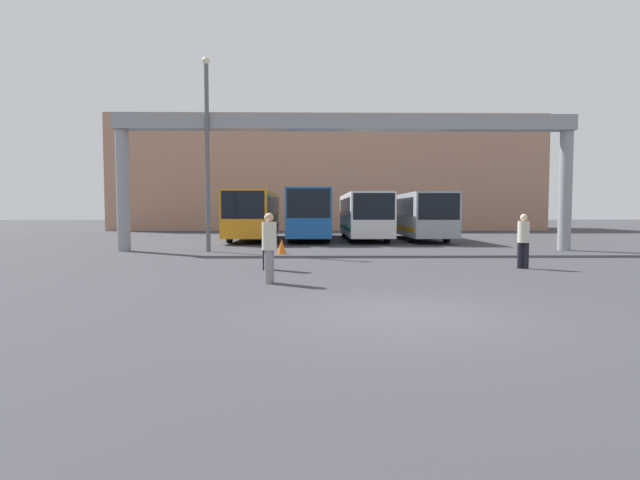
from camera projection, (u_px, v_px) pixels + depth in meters
ground_plane at (402, 315)px, 8.98m from camera, size 200.00×200.00×0.00m
building_backdrop at (326, 176)px, 53.11m from camera, size 42.21×12.00×11.12m
overhead_gantry at (346, 140)px, 23.29m from camera, size 21.45×0.80×6.35m
bus_slot_0 at (254, 213)px, 32.26m from camera, size 2.58×10.70×3.08m
bus_slot_1 at (309, 212)px, 33.09m from camera, size 2.58×12.22×3.19m
bus_slot_2 at (364, 214)px, 32.36m from camera, size 2.51×10.62×2.96m
bus_slot_3 at (418, 214)px, 32.52m from camera, size 2.52×10.81×2.95m
pedestrian_mid_left at (268, 240)px, 15.86m from camera, size 0.37×0.37×1.77m
pedestrian_far_center at (269, 246)px, 12.88m from camera, size 0.38×0.38×1.82m
pedestrian_near_center at (523, 240)px, 16.20m from camera, size 0.37×0.37×1.78m
traffic_cone at (282, 246)px, 21.83m from camera, size 0.40×0.40×0.65m
lamp_post at (207, 147)px, 22.73m from camera, size 0.36×0.36×8.83m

